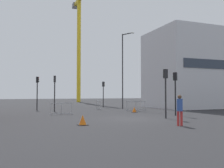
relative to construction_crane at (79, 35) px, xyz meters
name	(u,v)px	position (x,y,z in m)	size (l,w,h in m)	color
ground	(130,119)	(-5.01, -38.58, -15.56)	(160.00, 160.00, 0.00)	#28282B
office_block	(194,70)	(9.97, -27.61, -10.34)	(12.04, 8.85, 10.44)	silver
construction_crane	(79,35)	(0.00, 0.00, 0.00)	(1.22, 13.72, 24.46)	yellow
streetlamp_tall	(124,66)	(-0.60, -27.31, -10.13)	(1.03, 1.61, 9.48)	#2D2D30
traffic_light_island	(175,86)	(-0.20, -37.59, -13.03)	(0.34, 0.39, 3.74)	black
traffic_light_crosswalk	(166,85)	(-2.33, -39.38, -13.01)	(0.39, 0.28, 3.78)	#232326
traffic_light_verge	(55,87)	(-9.32, -28.87, -12.99)	(0.28, 0.38, 3.82)	#2D2D30
traffic_light_far	(37,88)	(-10.86, -25.27, -12.93)	(0.37, 0.24, 3.91)	black
traffic_light_corner	(103,90)	(-1.74, -22.72, -13.12)	(0.37, 0.24, 3.61)	#2D2D30
pedestrian_walking	(180,108)	(-4.02, -43.44, -14.50)	(0.34, 0.34, 1.82)	red
safety_barrier_front	(98,105)	(-4.01, -27.57, -15.00)	(0.09, 1.81, 1.08)	#9EA0A5
safety_barrier_right_run	(136,106)	(-0.77, -31.08, -15.00)	(2.36, 0.21, 1.08)	gray
safety_barrier_rear	(62,108)	(-9.24, -33.02, -15.00)	(2.08, 0.11, 1.08)	#9EA0A5
traffic_cone_on_verge	(83,120)	(-9.28, -41.09, -15.28)	(0.61, 0.61, 0.61)	black
traffic_cone_orange	(134,110)	(-1.89, -32.96, -15.31)	(0.54, 0.54, 0.55)	black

